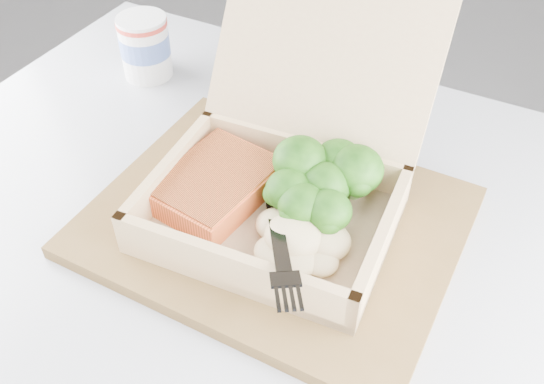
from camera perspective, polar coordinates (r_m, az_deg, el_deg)
The scene contains 10 objects.
floor at distance 1.61m, azimuth -8.11°, elevation -3.63°, with size 4.00×4.00×0.00m, color gray.
cafe_table at distance 0.74m, azimuth -5.80°, elevation -14.82°, with size 0.79×0.79×0.72m.
serving_tray at distance 0.60m, azimuth 0.31°, elevation -2.81°, with size 0.35×0.28×0.02m, color brown.
takeout_container at distance 0.59m, azimuth 1.66°, elevation 3.19°, with size 0.25×0.30×0.19m.
salmon_fillet at distance 0.60m, azimuth -5.32°, elevation 0.67°, with size 0.09×0.12×0.03m, color #FF6431.
broccoli_pile at distance 0.58m, azimuth 4.93°, elevation 0.20°, with size 0.12×0.12×0.04m, color #32751A, non-canonical shape.
mashed_potatoes at distance 0.55m, azimuth 2.11°, elevation -4.17°, with size 0.09×0.08×0.03m, color #D5C08A.
plastic_fork at distance 0.55m, azimuth 0.36°, elevation -2.32°, with size 0.11×0.15×0.04m.
paper_cup at distance 0.82m, azimuth -11.88°, elevation 13.39°, with size 0.07×0.07×0.08m.
receipt at distance 0.74m, azimuth 6.32°, elevation 6.56°, with size 0.08×0.15×0.00m, color white.
Camera 1 is at (0.72, -0.84, 1.16)m, focal length 40.00 mm.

